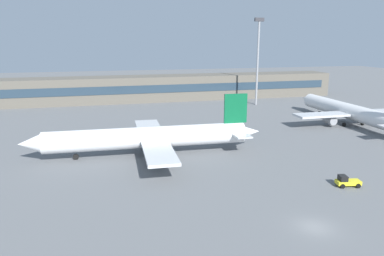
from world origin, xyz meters
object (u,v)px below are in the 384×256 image
Objects in this scene: airplane_mid at (348,111)px; floodlight_tower_west at (258,56)px; baggage_tug_yellow at (347,181)px; airplane_near at (146,138)px.

floodlight_tower_west reaches higher than airplane_mid.
airplane_mid is 37.77m from floodlight_tower_west.
baggage_tug_yellow is 73.74m from floodlight_tower_west.
baggage_tug_yellow is (-27.92, -36.39, -2.62)m from airplane_mid.
floodlight_tower_west reaches higher than airplane_near.
baggage_tug_yellow is at bearing -103.52° from floodlight_tower_west.
airplane_mid is 11.86× the size of baggage_tug_yellow.
airplane_mid reaches higher than baggage_tug_yellow.
airplane_mid is (55.25, 13.33, -0.05)m from airplane_near.
airplane_near is at bearing -166.43° from airplane_mid.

